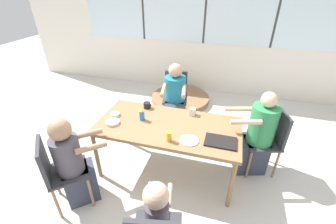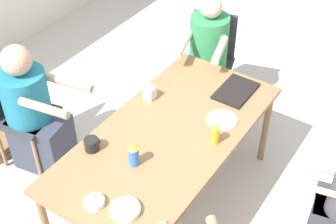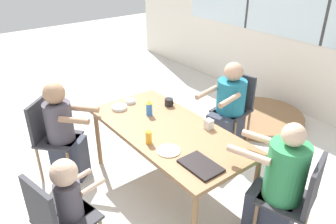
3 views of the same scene
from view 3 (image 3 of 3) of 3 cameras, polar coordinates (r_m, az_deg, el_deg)
The scene contains 20 objects.
ground_plane at distance 3.58m, azimuth 0.00°, elevation -12.78°, with size 16.00×16.00×0.00m, color beige.
wall_back_with_windows at distance 4.91m, azimuth 26.09°, elevation 14.45°, with size 8.40×0.08×2.80m.
dining_table at distance 3.19m, azimuth 0.00°, elevation -3.77°, with size 1.73×0.84×0.71m.
chair_for_woman_green_shirt at distance 2.87m, azimuth 21.84°, elevation -13.40°, with size 0.50×0.50×0.88m.
chair_for_man_blue_shirt at distance 3.68m, azimuth -19.93°, elevation -3.30°, with size 0.56×0.56×0.88m.
chair_for_man_teal_shirt at distance 4.17m, azimuth 11.74°, elevation 1.64°, with size 0.47×0.47×0.88m.
chair_for_toddler at distance 2.64m, azimuth -19.08°, elevation -17.01°, with size 0.47×0.47×0.88m.
person_woman_green_shirt at distance 2.90m, azimuth 18.57°, elevation -12.68°, with size 0.64×0.47×1.14m.
person_man_blue_shirt at distance 3.61m, azimuth -17.63°, elevation -3.85°, with size 0.57×0.55×1.10m.
person_man_teal_shirt at distance 4.06m, azimuth 10.42°, elevation 0.22°, with size 0.45×0.69×1.09m.
person_toddler at distance 2.72m, azimuth -16.12°, elevation -16.25°, with size 0.26×0.39×0.96m.
food_tray_dark at distance 2.67m, azimuth 5.71°, elevation -9.26°, with size 0.34×0.23×0.02m.
coffee_mug at distance 3.58m, azimuth 0.17°, elevation 1.70°, with size 0.10×0.09×0.08m.
sippy_cup at distance 3.37m, azimuth -3.30°, elevation 0.75°, with size 0.07×0.07×0.16m.
juice_glass at distance 2.92m, azimuth -3.37°, elevation -4.44°, with size 0.06×0.06×0.12m.
milk_carton_small at distance 3.17m, azimuth 7.10°, elevation -2.10°, with size 0.07×0.07×0.09m.
bowl_white_shallow at distance 3.68m, azimuth -6.61°, elevation 1.88°, with size 0.11×0.11×0.04m.
bowl_cereal at distance 3.56m, azimuth -8.50°, elevation 0.79°, with size 0.17×0.17×0.03m.
plate_tortillas at distance 2.84m, azimuth 0.11°, elevation -6.76°, with size 0.21×0.21×0.01m.
folded_table_stack at distance 4.91m, azimuth 15.85°, elevation -0.94°, with size 1.19×1.19×0.12m.
Camera 3 is at (2.15, -1.67, 2.32)m, focal length 35.00 mm.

